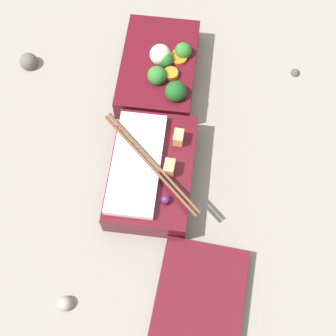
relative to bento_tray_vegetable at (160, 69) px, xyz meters
name	(u,v)px	position (x,y,z in m)	size (l,w,h in m)	color
ground_plane	(147,125)	(0.10, -0.01, -0.03)	(3.00, 3.00, 0.00)	gray
bento_tray_vegetable	(160,69)	(0.00, 0.00, 0.00)	(0.19, 0.12, 0.07)	#510F19
bento_tray_rice	(150,171)	(0.19, 0.01, 0.00)	(0.19, 0.16, 0.06)	#510F19
bento_lid	(198,309)	(0.38, 0.10, -0.02)	(0.19, 0.12, 0.02)	#510F19
pebble_0	(65,303)	(0.40, -0.08, -0.02)	(0.02, 0.02, 0.02)	gray
pebble_1	(295,72)	(-0.04, 0.23, -0.02)	(0.02, 0.02, 0.02)	#474442
pebble_2	(29,62)	(0.00, -0.23, -0.02)	(0.03, 0.03, 0.03)	#595651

